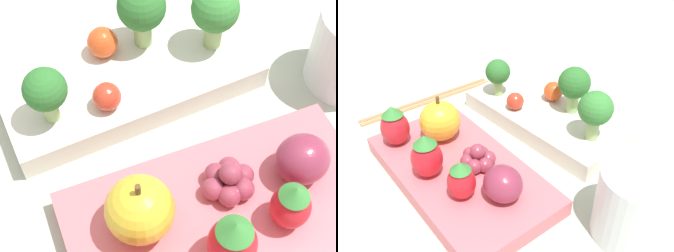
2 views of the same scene
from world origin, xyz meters
The scene contains 16 objects.
ground_plane centered at (0.00, 0.00, 0.00)m, with size 4.00×4.00×0.00m, color #ADB7A3.
bento_box_savoury centered at (-0.01, 0.07, 0.01)m, with size 0.22×0.11×0.02m.
bento_box_fruit centered at (0.00, -0.08, 0.01)m, with size 0.24×0.14×0.02m.
broccoli_floret_0 centered at (0.07, 0.06, 0.06)m, with size 0.04×0.04×0.06m.
broccoli_floret_1 centered at (0.02, 0.09, 0.06)m, with size 0.04×0.04×0.06m.
broccoli_floret_2 centered at (-0.08, 0.05, 0.06)m, with size 0.03×0.03×0.05m.
cherry_tomato_0 centered at (-0.02, 0.10, 0.04)m, with size 0.03×0.03×0.03m.
cherry_tomato_1 centered at (-0.04, 0.04, 0.04)m, with size 0.02×0.02×0.02m.
apple centered at (-0.06, -0.06, 0.04)m, with size 0.05×0.05×0.06m.
strawberry_0 centered at (-0.09, -0.11, 0.04)m, with size 0.03×0.03×0.05m.
strawberry_1 centered at (0.04, -0.11, 0.04)m, with size 0.03×0.03×0.04m.
strawberry_2 centered at (-0.01, -0.11, 0.04)m, with size 0.03×0.03×0.05m.
plum centered at (0.07, -0.08, 0.04)m, with size 0.04×0.04×0.04m.
grape_cluster centered at (0.01, -0.06, 0.03)m, with size 0.04×0.04×0.03m.
drinking_cup centered at (0.17, -0.01, 0.04)m, with size 0.07×0.07×0.08m.
chopsticks_pair centered at (-0.17, -0.01, 0.00)m, with size 0.04×0.21×0.01m.
Camera 2 is at (0.26, -0.26, 0.30)m, focal length 40.00 mm.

